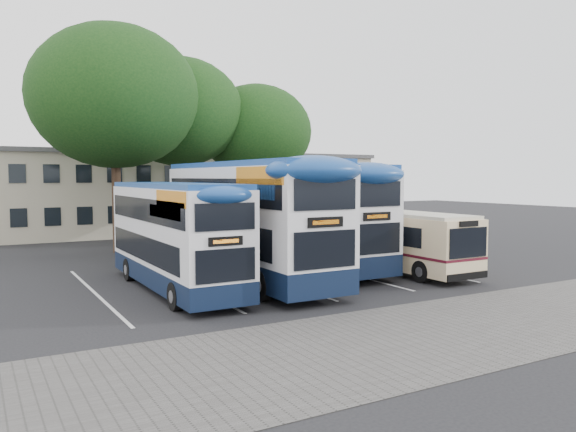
# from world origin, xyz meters

# --- Properties ---
(ground) EXTENTS (120.00, 120.00, 0.00)m
(ground) POSITION_xyz_m (0.00, 0.00, 0.00)
(ground) COLOR black
(ground) RESTS_ON ground
(paving_strip) EXTENTS (40.00, 6.00, 0.01)m
(paving_strip) POSITION_xyz_m (-2.00, -5.00, 0.01)
(paving_strip) COLOR #595654
(paving_strip) RESTS_ON ground
(bay_lines) EXTENTS (14.12, 11.00, 0.01)m
(bay_lines) POSITION_xyz_m (-3.75, 5.00, 0.01)
(bay_lines) COLOR silver
(bay_lines) RESTS_ON ground
(depot_building) EXTENTS (32.40, 8.40, 6.20)m
(depot_building) POSITION_xyz_m (0.00, 26.99, 3.15)
(depot_building) COLOR #BBAD96
(depot_building) RESTS_ON ground
(lamp_post) EXTENTS (0.25, 1.05, 9.06)m
(lamp_post) POSITION_xyz_m (6.00, 19.97, 5.08)
(lamp_post) COLOR gray
(lamp_post) RESTS_ON ground
(tree_left) EXTENTS (9.39, 9.39, 12.76)m
(tree_left) POSITION_xyz_m (-7.43, 16.09, 8.75)
(tree_left) COLOR black
(tree_left) RESTS_ON ground
(tree_mid) EXTENTS (7.94, 7.94, 11.72)m
(tree_mid) POSITION_xyz_m (-3.09, 17.85, 8.32)
(tree_mid) COLOR black
(tree_mid) RESTS_ON ground
(tree_right) EXTENTS (7.42, 7.42, 10.50)m
(tree_right) POSITION_xyz_m (2.33, 17.96, 7.33)
(tree_right) COLOR black
(tree_right) RESTS_ON ground
(bus_dd_left) EXTENTS (2.37, 9.75, 4.06)m
(bus_dd_left) POSITION_xyz_m (-7.98, 4.22, 2.24)
(bus_dd_left) COLOR #0D1932
(bus_dd_left) RESTS_ON ground
(bus_dd_mid) EXTENTS (2.85, 11.74, 4.89)m
(bus_dd_mid) POSITION_xyz_m (-4.73, 4.70, 2.70)
(bus_dd_mid) COLOR #0D1932
(bus_dd_mid) RESTS_ON ground
(bus_dd_right) EXTENTS (2.78, 11.45, 4.77)m
(bus_dd_right) POSITION_xyz_m (-1.00, 6.61, 2.63)
(bus_dd_right) COLOR #0D1932
(bus_dd_right) RESTS_ON ground
(bus_single) EXTENTS (2.32, 9.14, 2.72)m
(bus_single) POSITION_xyz_m (2.19, 3.82, 1.54)
(bus_single) COLOR beige
(bus_single) RESTS_ON ground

